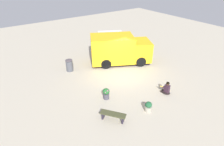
% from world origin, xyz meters
% --- Properties ---
extents(ground_plane, '(40.00, 40.00, 0.00)m').
position_xyz_m(ground_plane, '(0.00, 0.00, 0.00)').
color(ground_plane, '#B7AD98').
extents(food_truck, '(5.55, 4.54, 2.46)m').
position_xyz_m(food_truck, '(-1.10, -1.85, 1.17)').
color(food_truck, yellow).
rests_on(food_truck, ground_plane).
extents(person_customer, '(0.52, 0.79, 0.92)m').
position_xyz_m(person_customer, '(-0.81, 3.83, 0.37)').
color(person_customer, black).
rests_on(person_customer, ground_plane).
extents(planter_flowering_near, '(0.45, 0.45, 0.63)m').
position_xyz_m(planter_flowering_near, '(1.46, 4.42, 0.31)').
color(planter_flowering_near, '#A49D8B').
rests_on(planter_flowering_near, ground_plane).
extents(planter_flowering_far, '(0.45, 0.45, 0.76)m').
position_xyz_m(planter_flowering_far, '(2.83, 1.99, 0.41)').
color(planter_flowering_far, '#474550').
rests_on(planter_flowering_far, ground_plane).
extents(plaza_bench, '(1.18, 1.39, 0.45)m').
position_xyz_m(plaza_bench, '(3.62, 3.85, 0.34)').
color(plaza_bench, '#404228').
rests_on(plaza_bench, ground_plane).
extents(trash_bin, '(0.57, 0.57, 1.01)m').
position_xyz_m(trash_bin, '(3.16, -2.91, 0.51)').
color(trash_bin, '#4C4F56').
rests_on(trash_bin, ground_plane).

